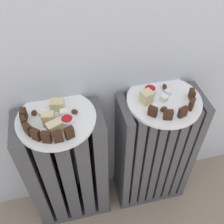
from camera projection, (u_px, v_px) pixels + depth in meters
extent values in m
cube|color=#47474C|center=(75.00, 202.00, 1.33)|extent=(0.33, 0.17, 0.03)
cube|color=#47474C|center=(35.00, 175.00, 1.08)|extent=(0.05, 0.17, 0.60)
cube|color=#47474C|center=(51.00, 171.00, 1.10)|extent=(0.05, 0.17, 0.60)
cube|color=#47474C|center=(67.00, 168.00, 1.11)|extent=(0.05, 0.17, 0.60)
cube|color=#47474C|center=(83.00, 165.00, 1.12)|extent=(0.05, 0.17, 0.60)
cube|color=#47474C|center=(98.00, 162.00, 1.13)|extent=(0.05, 0.17, 0.60)
cube|color=#47474C|center=(147.00, 186.00, 1.40)|extent=(0.33, 0.17, 0.03)
cube|color=#47474C|center=(123.00, 157.00, 1.14)|extent=(0.03, 0.17, 0.60)
cube|color=#47474C|center=(132.00, 155.00, 1.15)|extent=(0.03, 0.17, 0.60)
cube|color=#47474C|center=(141.00, 153.00, 1.16)|extent=(0.03, 0.17, 0.60)
cube|color=#47474C|center=(150.00, 152.00, 1.16)|extent=(0.03, 0.17, 0.60)
cube|color=#47474C|center=(159.00, 150.00, 1.17)|extent=(0.03, 0.17, 0.60)
cube|color=#47474C|center=(167.00, 148.00, 1.18)|extent=(0.03, 0.17, 0.60)
cube|color=#47474C|center=(176.00, 146.00, 1.18)|extent=(0.03, 0.17, 0.60)
cube|color=#47474C|center=(185.00, 145.00, 1.19)|extent=(0.03, 0.17, 0.60)
cylinder|color=white|center=(56.00, 119.00, 0.89)|extent=(0.27, 0.27, 0.01)
cylinder|color=white|center=(164.00, 100.00, 0.95)|extent=(0.27, 0.27, 0.01)
cube|color=#382114|center=(24.00, 114.00, 0.86)|extent=(0.02, 0.03, 0.04)
cube|color=#382114|center=(24.00, 122.00, 0.84)|extent=(0.02, 0.03, 0.04)
cube|color=#382114|center=(28.00, 129.00, 0.82)|extent=(0.03, 0.03, 0.04)
cube|color=#382114|center=(36.00, 135.00, 0.80)|extent=(0.03, 0.03, 0.04)
cube|color=#382114|center=(46.00, 137.00, 0.79)|extent=(0.03, 0.02, 0.04)
cube|color=#382114|center=(58.00, 137.00, 0.80)|extent=(0.03, 0.02, 0.04)
cube|color=#382114|center=(69.00, 133.00, 0.81)|extent=(0.03, 0.03, 0.04)
cube|color=beige|center=(57.00, 105.00, 0.90)|extent=(0.05, 0.04, 0.04)
cube|color=beige|center=(49.00, 119.00, 0.84)|extent=(0.04, 0.03, 0.05)
cube|color=beige|center=(54.00, 128.00, 0.82)|extent=(0.05, 0.04, 0.04)
cube|color=white|center=(43.00, 114.00, 0.88)|extent=(0.03, 0.03, 0.02)
cube|color=white|center=(64.00, 113.00, 0.88)|extent=(0.03, 0.03, 0.02)
ellipsoid|color=#3D1E0F|center=(34.00, 113.00, 0.89)|extent=(0.02, 0.03, 0.02)
ellipsoid|color=#3D1E0F|center=(75.00, 112.00, 0.89)|extent=(0.03, 0.02, 0.02)
cylinder|color=white|center=(67.00, 121.00, 0.85)|extent=(0.04, 0.04, 0.02)
cylinder|color=#B21419|center=(67.00, 120.00, 0.85)|extent=(0.04, 0.04, 0.01)
cube|color=#382114|center=(153.00, 111.00, 0.87)|extent=(0.03, 0.03, 0.04)
cube|color=#382114|center=(168.00, 115.00, 0.86)|extent=(0.03, 0.02, 0.04)
cube|color=#382114|center=(183.00, 112.00, 0.87)|extent=(0.03, 0.02, 0.04)
cube|color=#382114|center=(192.00, 104.00, 0.90)|extent=(0.03, 0.03, 0.04)
cube|color=#382114|center=(192.00, 94.00, 0.93)|extent=(0.02, 0.03, 0.04)
cube|color=beige|center=(147.00, 97.00, 0.92)|extent=(0.05, 0.05, 0.05)
cube|color=white|center=(164.00, 98.00, 0.93)|extent=(0.03, 0.03, 0.02)
cube|color=white|center=(168.00, 92.00, 0.95)|extent=(0.02, 0.02, 0.02)
ellipsoid|color=#3D1E0F|center=(165.00, 87.00, 0.98)|extent=(0.02, 0.03, 0.02)
ellipsoid|color=#3D1E0F|center=(164.00, 109.00, 0.90)|extent=(0.03, 0.03, 0.02)
cylinder|color=white|center=(150.00, 91.00, 0.96)|extent=(0.05, 0.05, 0.02)
cylinder|color=#B21419|center=(150.00, 89.00, 0.95)|extent=(0.04, 0.04, 0.01)
cube|color=silver|center=(56.00, 126.00, 0.85)|extent=(0.01, 0.06, 0.00)
cube|color=silver|center=(56.00, 114.00, 0.89)|extent=(0.02, 0.02, 0.00)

